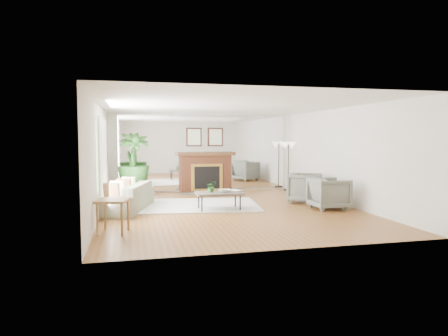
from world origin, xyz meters
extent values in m
plane|color=brown|center=(0.00, 0.00, 0.00)|extent=(7.00, 7.00, 0.00)
cube|color=white|center=(-2.99, 0.00, 1.25)|extent=(0.02, 7.00, 2.50)
cube|color=white|center=(2.99, 0.00, 1.25)|extent=(0.02, 7.00, 2.50)
cube|color=white|center=(0.00, 3.49, 1.25)|extent=(6.00, 0.02, 2.50)
cube|color=silver|center=(0.00, 3.47, 1.25)|extent=(5.40, 0.04, 2.40)
cube|color=#B2E09E|center=(-2.96, 0.40, 1.35)|extent=(0.04, 2.40, 1.50)
cube|color=brown|center=(0.00, 3.28, 0.60)|extent=(1.60, 0.40, 1.20)
cube|color=gold|center=(0.00, 3.07, 0.48)|extent=(1.00, 0.04, 0.85)
cube|color=black|center=(0.00, 3.05, 0.48)|extent=(0.80, 0.04, 0.70)
cube|color=#594F46|center=(0.00, 2.93, 0.01)|extent=(1.70, 0.55, 0.03)
cube|color=#4C3118|center=(0.00, 3.26, 1.22)|extent=(1.85, 0.46, 0.10)
cube|color=black|center=(-0.35, 3.43, 1.75)|extent=(0.50, 0.04, 0.60)
cube|color=black|center=(0.35, 3.43, 1.75)|extent=(0.50, 0.04, 0.60)
cube|color=beige|center=(-0.69, 0.75, 0.02)|extent=(3.28, 2.53, 0.03)
cube|color=#594F46|center=(-0.29, -0.01, 0.41)|extent=(1.10, 0.64, 0.05)
cylinder|color=black|center=(-0.74, -0.23, 0.19)|extent=(0.03, 0.03, 0.38)
cylinder|color=black|center=(0.17, -0.24, 0.19)|extent=(0.03, 0.03, 0.38)
cylinder|color=black|center=(-0.74, 0.22, 0.19)|extent=(0.03, 0.03, 0.38)
cylinder|color=black|center=(0.17, 0.22, 0.19)|extent=(0.03, 0.03, 0.38)
imported|color=gray|center=(-2.45, 0.51, 0.32)|extent=(1.44, 2.36, 0.65)
imported|color=slate|center=(2.20, 0.62, 0.40)|extent=(1.18, 1.17, 0.79)
imported|color=slate|center=(2.35, -0.42, 0.38)|extent=(0.84, 0.81, 0.76)
cube|color=olive|center=(-2.65, -1.77, 0.60)|extent=(0.66, 0.66, 0.04)
cylinder|color=olive|center=(-2.91, -1.93, 0.29)|extent=(0.04, 0.04, 0.59)
cylinder|color=olive|center=(-2.49, -2.03, 0.29)|extent=(0.04, 0.04, 0.59)
cylinder|color=olive|center=(-2.81, -1.50, 0.29)|extent=(0.04, 0.04, 0.59)
cylinder|color=olive|center=(-2.39, -1.61, 0.29)|extent=(0.04, 0.04, 0.59)
cylinder|color=black|center=(-2.25, 2.50, 0.19)|extent=(0.55, 0.55, 0.39)
imported|color=#306A27|center=(-2.25, 2.50, 1.08)|extent=(1.05, 1.05, 1.61)
cylinder|color=black|center=(2.70, 3.02, 0.02)|extent=(0.27, 0.27, 0.04)
cylinder|color=black|center=(2.70, 3.02, 0.77)|extent=(0.03, 0.03, 1.53)
cone|color=white|center=(2.58, 3.02, 1.49)|extent=(0.29, 0.29, 0.21)
cone|color=white|center=(2.82, 3.02, 1.49)|extent=(0.29, 0.29, 0.21)
imported|color=#306A27|center=(-0.47, 0.04, 0.57)|extent=(0.25, 0.22, 0.27)
imported|color=olive|center=(-0.16, -0.05, 0.47)|extent=(0.29, 0.29, 0.07)
imported|color=olive|center=(0.03, 0.07, 0.45)|extent=(0.35, 0.39, 0.02)
camera|label=1|loc=(-2.32, -9.18, 1.73)|focal=32.00mm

